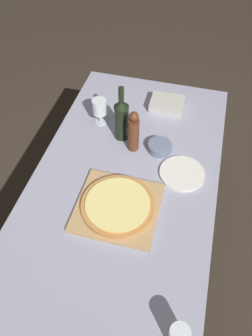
{
  "coord_description": "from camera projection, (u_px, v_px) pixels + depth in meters",
  "views": [
    {
      "loc": [
        0.26,
        -0.94,
        2.0
      ],
      "look_at": [
        0.0,
        0.03,
        0.8
      ],
      "focal_mm": 35.0,
      "sensor_mm": 36.0,
      "label": 1
    }
  ],
  "objects": [
    {
      "name": "pizza",
      "position": [
        118.0,
        205.0,
        1.46
      ],
      "size": [
        0.33,
        0.33,
        0.02
      ],
      "color": "#BC7A3D",
      "rests_on": "cutting_board"
    },
    {
      "name": "drinking_tumbler",
      "position": [
        178.0,
        336.0,
        1.1
      ],
      "size": [
        0.07,
        0.07,
        0.11
      ],
      "color": "silver",
      "rests_on": "dining_table"
    },
    {
      "name": "cutting_board",
      "position": [
        118.0,
        207.0,
        1.48
      ],
      "size": [
        0.37,
        0.35,
        0.02
      ],
      "color": "tan",
      "rests_on": "dining_table"
    },
    {
      "name": "small_bowl",
      "position": [
        160.0,
        147.0,
        1.7
      ],
      "size": [
        0.12,
        0.12,
        0.04
      ],
      "color": "slate",
      "rests_on": "dining_table"
    },
    {
      "name": "wine_bottle",
      "position": [
        122.0,
        119.0,
        1.69
      ],
      "size": [
        0.08,
        0.08,
        0.32
      ],
      "color": "black",
      "rests_on": "dining_table"
    },
    {
      "name": "dining_table",
      "position": [
        124.0,
        191.0,
        1.65
      ],
      "size": [
        0.89,
        1.67,
        0.74
      ],
      "color": "#9393A8",
      "rests_on": "ground_plane"
    },
    {
      "name": "food_container",
      "position": [
        167.0,
        104.0,
        1.92
      ],
      "size": [
        0.19,
        0.14,
        0.06
      ],
      "color": "#BCB7AD",
      "rests_on": "dining_table"
    },
    {
      "name": "ground_plane",
      "position": [
        124.0,
        249.0,
        2.16
      ],
      "size": [
        12.0,
        12.0,
        0.0
      ],
      "primitive_type": "plane",
      "color": "#382D23"
    },
    {
      "name": "wine_glass",
      "position": [
        100.0,
        107.0,
        1.77
      ],
      "size": [
        0.08,
        0.08,
        0.16
      ],
      "color": "silver",
      "rests_on": "dining_table"
    },
    {
      "name": "dinner_plate",
      "position": [
        182.0,
        173.0,
        1.61
      ],
      "size": [
        0.22,
        0.22,
        0.01
      ],
      "color": "silver",
      "rests_on": "dining_table"
    },
    {
      "name": "pepper_mill",
      "position": [
        133.0,
        132.0,
        1.64
      ],
      "size": [
        0.06,
        0.06,
        0.24
      ],
      "color": "#5B2D19",
      "rests_on": "dining_table"
    }
  ]
}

